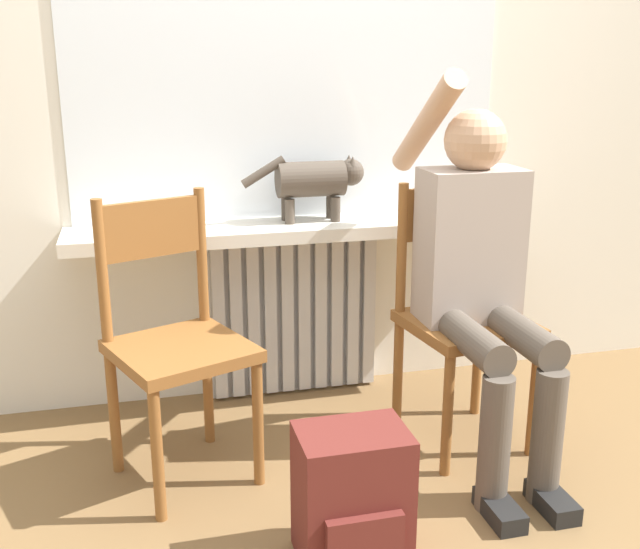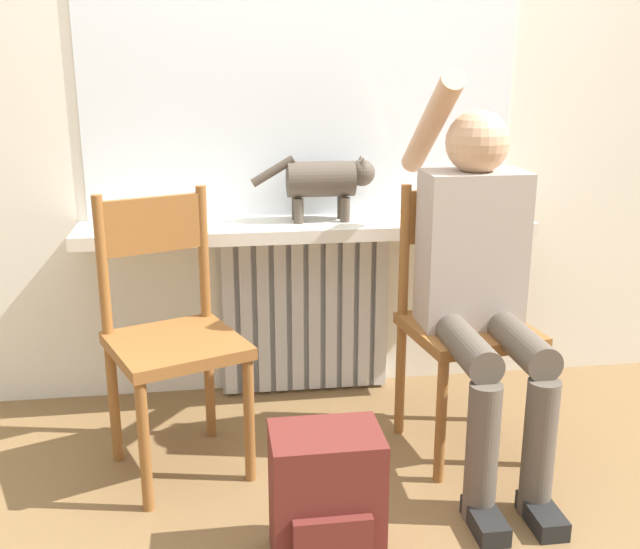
{
  "view_description": "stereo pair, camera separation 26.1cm",
  "coord_description": "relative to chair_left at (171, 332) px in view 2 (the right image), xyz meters",
  "views": [
    {
      "loc": [
        -0.61,
        -1.72,
        1.36
      ],
      "look_at": [
        0.0,
        0.71,
        0.63
      ],
      "focal_mm": 42.0,
      "sensor_mm": 36.0,
      "label": 1
    },
    {
      "loc": [
        -0.36,
        -1.77,
        1.36
      ],
      "look_at": [
        0.0,
        0.71,
        0.63
      ],
      "focal_mm": 42.0,
      "sensor_mm": 36.0,
      "label": 2
    }
  ],
  "objects": [
    {
      "name": "radiator",
      "position": [
        0.52,
        0.55,
        -0.14
      ],
      "size": [
        0.7,
        0.08,
        0.7
      ],
      "color": "silver",
      "rests_on": "ground_plane"
    },
    {
      "name": "wall_with_window",
      "position": [
        0.52,
        0.63,
        0.86
      ],
      "size": [
        7.0,
        0.06,
        2.7
      ],
      "color": "white",
      "rests_on": "ground_plane"
    },
    {
      "name": "cat",
      "position": [
        0.59,
        0.48,
        0.42
      ],
      "size": [
        0.49,
        0.14,
        0.26
      ],
      "color": "#4C4238",
      "rests_on": "windowsill"
    },
    {
      "name": "windowsill",
      "position": [
        0.52,
        0.45,
        0.23
      ],
      "size": [
        1.77,
        0.29,
        0.05
      ],
      "color": "silver",
      "rests_on": "radiator"
    },
    {
      "name": "window_glass",
      "position": [
        0.52,
        0.59,
        0.9
      ],
      "size": [
        1.69,
        0.01,
        1.29
      ],
      "color": "white",
      "rests_on": "windowsill"
    },
    {
      "name": "chair_left",
      "position": [
        0.0,
        0.0,
        0.0
      ],
      "size": [
        0.52,
        0.52,
        0.94
      ],
      "rotation": [
        0.0,
        0.0,
        0.38
      ],
      "color": "brown",
      "rests_on": "ground_plane"
    },
    {
      "name": "chair_right",
      "position": [
        1.01,
        0.0,
        0.0
      ],
      "size": [
        0.45,
        0.45,
        0.94
      ],
      "rotation": [
        0.0,
        0.0,
        0.14
      ],
      "color": "brown",
      "rests_on": "ground_plane"
    },
    {
      "name": "person",
      "position": [
        1.01,
        -0.11,
        0.2
      ],
      "size": [
        0.36,
        0.98,
        1.33
      ],
      "color": "brown",
      "rests_on": "ground_plane"
    },
    {
      "name": "backpack",
      "position": [
        0.43,
        -0.58,
        -0.3
      ],
      "size": [
        0.3,
        0.25,
        0.39
      ],
      "color": "maroon",
      "rests_on": "ground_plane"
    }
  ]
}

